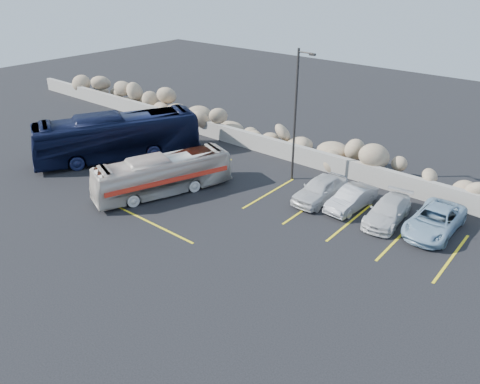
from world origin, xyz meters
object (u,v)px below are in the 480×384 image
Objects in this scene: car_a at (320,189)px; car_d at (435,221)px; car_b at (351,199)px; vintage_bus at (163,175)px; car_c at (388,211)px; lamppost at (296,113)px; tour_coach at (117,136)px.

car_a is 6.28m from car_d.
car_d is at bearing 10.68° from car_b.
vintage_bus is 10.84m from car_b.
car_d is (4.39, 0.44, 0.03)m from car_b.
car_a is at bearing 53.60° from vintage_bus.
car_a reaches higher than car_b.
vintage_bus reaches higher than car_a.
car_c is (2.13, -0.07, -0.02)m from car_b.
lamppost reaches higher than car_d.
car_a is 3.99m from car_c.
car_d reaches higher than car_b.
vintage_bus is at bearing -143.67° from car_a.
tour_coach reaches higher than car_d.
tour_coach reaches higher than car_c.
lamppost reaches higher than car_c.
lamppost is at bearing 49.34° from tour_coach.
vintage_bus is 12.71m from car_c.
car_d is (6.24, 0.66, -0.06)m from car_a.
car_d is at bearing 37.88° from tour_coach.
lamppost is 8.62m from vintage_bus.
car_c is at bearing -167.36° from car_d.
car_a is 1.87m from car_b.
car_b is at bearing 49.19° from vintage_bus.
car_b is at bearing 39.33° from tour_coach.
car_a is (2.78, -1.37, -3.61)m from lamppost.
car_a is (14.09, 3.32, -0.86)m from tour_coach.
car_a is at bearing -26.29° from lamppost.
tour_coach reaches higher than car_b.
tour_coach is at bearing -157.47° from lamppost.
vintage_bus is at bearing -157.67° from car_d.
car_d is at bearing 8.92° from car_a.
tour_coach is 2.77× the size of car_c.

